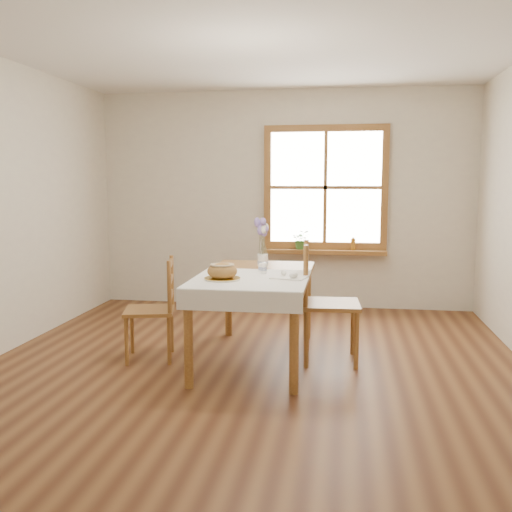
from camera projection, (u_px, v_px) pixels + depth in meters
The scene contains 18 objects.
ground at pixel (250, 371), 4.61m from camera, with size 5.00×5.00×0.00m, color brown.
room_walls at pixel (250, 157), 4.39m from camera, with size 4.60×5.10×2.65m.
window at pixel (325, 187), 6.76m from camera, with size 1.46×0.08×1.46m.
window_sill at pixel (324, 252), 6.80m from camera, with size 1.46×0.20×0.05m.
dining_table at pixel (256, 284), 4.82m from camera, with size 0.90×1.60×0.75m.
table_linen at pixel (250, 279), 4.51m from camera, with size 0.91×0.99×0.01m, color white.
chair_left at pixel (149, 309), 4.88m from camera, with size 0.41×0.43×0.88m, color olive, non-canonical shape.
chair_right at pixel (331, 302), 4.81m from camera, with size 0.47×0.50×1.02m, color olive, non-canonical shape.
bread_plate at pixel (222, 279), 4.45m from camera, with size 0.27×0.27×0.01m, color white.
bread_loaf at pixel (222, 270), 4.44m from camera, with size 0.24×0.24×0.13m, color #AE7D3D.
egg_napkin at pixel (289, 277), 4.53m from camera, with size 0.26×0.22×0.01m, color white.
eggs at pixel (289, 274), 4.52m from camera, with size 0.20×0.18×0.04m, color white, non-canonical shape.
salt_shaker at pixel (264, 268), 4.74m from camera, with size 0.05×0.05×0.10m, color white.
pepper_shaker at pixel (261, 268), 4.80m from camera, with size 0.04×0.04×0.08m, color white.
flower_vase at pixel (263, 261), 5.18m from camera, with size 0.10×0.10×0.11m, color white.
lavender_bouquet at pixel (263, 237), 5.15m from camera, with size 0.17×0.17×0.32m, color #7861AD, non-canonical shape.
potted_plant at pixel (301, 242), 6.82m from camera, with size 0.21×0.23×0.18m, color #396C2B.
amber_bottle at pixel (353, 244), 6.73m from camera, with size 0.05×0.05×0.15m, color #98621C.
Camera 1 is at (0.72, -4.39, 1.52)m, focal length 40.00 mm.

